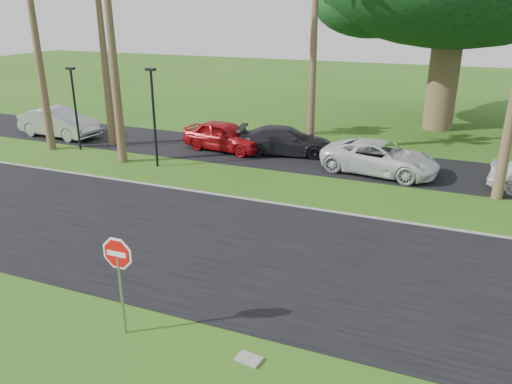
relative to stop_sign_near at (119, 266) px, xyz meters
The scene contains 12 objects.
ground 3.52m from the stop_sign_near, 99.46° to the left, with size 120.00×120.00×0.00m, color #2A5615.
road 5.33m from the stop_sign_near, 95.71° to the left, with size 120.00×8.00×0.02m, color black.
parking_strip 15.61m from the stop_sign_near, 91.85° to the left, with size 120.00×5.00×0.02m, color black.
curb 9.23m from the stop_sign_near, 93.16° to the left, with size 120.00×0.12×0.06m, color gray.
stop_sign_near is the anchor object (origin of this frame).
streetlight_left 17.34m from the stop_sign_near, 133.83° to the left, with size 0.45×0.25×4.34m.
streetlight_right 13.24m from the stop_sign_near, 119.48° to the left, with size 0.45×0.25×4.64m.
car_silver 20.74m from the stop_sign_near, 136.34° to the left, with size 1.77×5.07×1.67m, color #A6A9AE.
car_red 16.04m from the stop_sign_near, 107.07° to the left, with size 1.85×4.60×1.57m, color #9E0D12.
car_dark 15.95m from the stop_sign_near, 95.29° to the left, with size 1.99×4.90×1.42m, color black.
car_minivan 14.91m from the stop_sign_near, 76.09° to the left, with size 2.43×5.28×1.47m, color silver.
utility_slab 3.55m from the stop_sign_near, ahead, with size 0.55×0.35×0.06m, color gray.
Camera 1 is at (7.10, -11.00, 7.25)m, focal length 35.00 mm.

